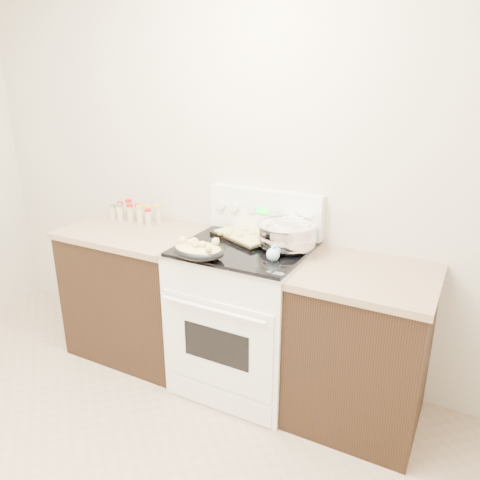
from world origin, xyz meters
The scene contains 9 objects.
counter_left centered at (-0.48, 1.43, 0.46)m, with size 0.93×0.67×0.92m.
counter_right centered at (1.08, 1.43, 0.46)m, with size 0.73×0.67×0.92m.
kitchen_range centered at (0.35, 1.42, 0.49)m, with size 0.78×0.73×1.22m.
mixing_bowl centered at (0.59, 1.50, 1.03)m, with size 0.42×0.42×0.21m.
roasting_pan centered at (0.21, 1.14, 0.99)m, with size 0.32×0.23×0.11m.
baking_sheet centered at (0.30, 1.56, 0.96)m, with size 0.49×0.43×0.06m.
wooden_spoon centered at (0.17, 1.26, 0.95)m, with size 0.09×0.24×0.04m.
blue_ladle centered at (0.59, 1.33, 0.97)m, with size 0.12×0.26×0.09m.
spice_jars centered at (-0.61, 1.59, 0.98)m, with size 0.39×0.14×0.13m.
Camera 1 is at (1.54, -0.89, 1.91)m, focal length 35.00 mm.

